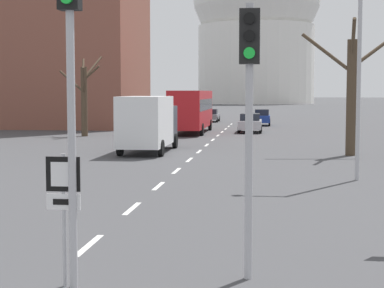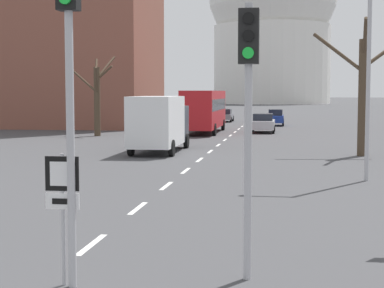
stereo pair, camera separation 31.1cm
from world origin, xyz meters
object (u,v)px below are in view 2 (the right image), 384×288
sedan_mid_centre (263,123)px  sedan_near_right (225,115)px  route_sign_post (63,196)px  traffic_signal_centre_tall (69,54)px  traffic_signal_near_right (248,88)px  delivery_truck (159,122)px  city_bus (204,108)px  street_lamp_right (362,30)px  sedan_near_left (276,117)px

sedan_mid_centre → sedan_near_right: bearing=104.8°
route_sign_post → traffic_signal_centre_tall: bearing=-17.7°
traffic_signal_near_right → sedan_mid_centre: traffic_signal_near_right is taller
traffic_signal_near_right → route_sign_post: (-3.15, -0.85, -1.87)m
sedan_mid_centre → delivery_truck: bearing=-105.6°
city_bus → street_lamp_right: bearing=-71.1°
traffic_signal_centre_tall → city_bus: (-3.03, 42.02, -1.96)m
sedan_near_left → city_bus: size_ratio=0.37×
delivery_truck → traffic_signal_near_right: bearing=-75.1°
traffic_signal_near_right → sedan_near_right: bearing=95.8°
city_bus → route_sign_post: bearing=-86.1°
traffic_signal_near_right → sedan_near_right: traffic_signal_near_right is taller
route_sign_post → delivery_truck: 24.90m
route_sign_post → sedan_near_right: 62.12m
traffic_signal_centre_tall → city_bus: bearing=94.1°
traffic_signal_centre_tall → city_bus: 42.17m
route_sign_post → delivery_truck: (-3.20, 24.69, 0.13)m
sedan_mid_centre → city_bus: city_bus is taller
traffic_signal_near_right → street_lamp_right: street_lamp_right is taller
route_sign_post → city_bus: size_ratio=0.21×
route_sign_post → sedan_near_left: size_ratio=0.58×
delivery_truck → route_sign_post: bearing=-82.6°
route_sign_post → delivery_truck: delivery_truck is taller
route_sign_post → sedan_mid_centre: route_sign_post is taller
street_lamp_right → sedan_near_left: street_lamp_right is taller
route_sign_post → sedan_near_right: bearing=92.8°
traffic_signal_centre_tall → traffic_signal_near_right: (2.97, 0.91, -0.57)m
delivery_truck → sedan_near_left: bearing=78.6°
street_lamp_right → sedan_mid_centre: size_ratio=2.07×
street_lamp_right → delivery_truck: street_lamp_right is taller
route_sign_post → sedan_near_left: route_sign_post is taller
sedan_near_left → sedan_near_right: size_ratio=0.90×
traffic_signal_centre_tall → route_sign_post: size_ratio=2.50×
sedan_near_right → sedan_near_left: bearing=-52.6°
sedan_mid_centre → delivery_truck: size_ratio=0.64×
street_lamp_right → sedan_mid_centre: 29.57m
delivery_truck → city_bus: bearing=88.9°
street_lamp_right → sedan_mid_centre: (-4.63, 28.80, -4.88)m
traffic_signal_near_right → street_lamp_right: size_ratio=0.52×
street_lamp_right → city_bus: street_lamp_right is taller
sedan_near_right → route_sign_post: bearing=-87.2°
street_lamp_right → sedan_near_right: 48.87m
traffic_signal_near_right → route_sign_post: traffic_signal_near_right is taller
traffic_signal_near_right → delivery_truck: (-6.35, 23.84, -1.74)m
sedan_near_right → sedan_mid_centre: bearing=-75.2°
traffic_signal_centre_tall → route_sign_post: (-0.18, 0.06, -2.43)m
sedan_mid_centre → city_bus: bearing=-165.8°
street_lamp_right → delivery_truck: bearing=133.5°
sedan_mid_centre → sedan_near_left: bearing=85.6°
traffic_signal_centre_tall → street_lamp_right: size_ratio=0.61×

